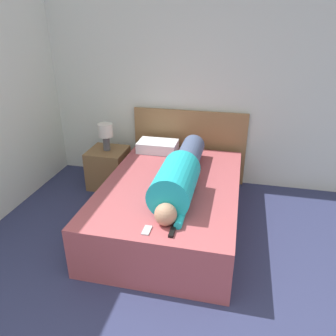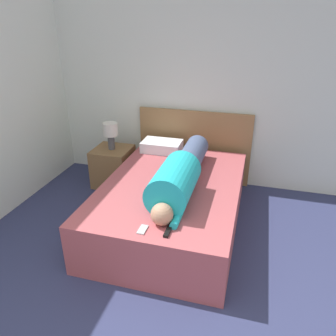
{
  "view_description": "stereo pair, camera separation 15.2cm",
  "coord_description": "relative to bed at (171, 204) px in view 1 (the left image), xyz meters",
  "views": [
    {
      "loc": [
        0.55,
        -0.83,
        2.17
      ],
      "look_at": [
        -0.11,
        2.06,
        0.78
      ],
      "focal_mm": 35.0,
      "sensor_mm": 36.0,
      "label": 1
    },
    {
      "loc": [
        0.7,
        -0.8,
        2.17
      ],
      "look_at": [
        -0.11,
        2.06,
        0.78
      ],
      "focal_mm": 35.0,
      "sensor_mm": 36.0,
      "label": 2
    }
  ],
  "objects": [
    {
      "name": "person_lying",
      "position": [
        0.12,
        -0.1,
        0.43
      ],
      "size": [
        0.39,
        1.69,
        0.39
      ],
      "color": "tan",
      "rests_on": "bed"
    },
    {
      "name": "cell_phone",
      "position": [
        -0.02,
        -0.89,
        0.27
      ],
      "size": [
        0.06,
        0.13,
        0.01
      ],
      "color": "#B2B7BC",
      "rests_on": "bed"
    },
    {
      "name": "pillow_near_headboard",
      "position": [
        -0.37,
        0.85,
        0.33
      ],
      "size": [
        0.51,
        0.32,
        0.14
      ],
      "color": "white",
      "rests_on": "bed"
    },
    {
      "name": "bed",
      "position": [
        0.0,
        0.0,
        0.0
      ],
      "size": [
        1.43,
        2.09,
        0.53
      ],
      "color": "#A84C51",
      "rests_on": "ground_plane"
    },
    {
      "name": "table_lamp",
      "position": [
        -1.04,
        0.74,
        0.5
      ],
      "size": [
        0.19,
        0.19,
        0.36
      ],
      "color": "#4C4C51",
      "rests_on": "nightstand"
    },
    {
      "name": "tv_remote",
      "position": [
        0.2,
        -0.87,
        0.28
      ],
      "size": [
        0.04,
        0.15,
        0.02
      ],
      "color": "black",
      "rests_on": "bed"
    },
    {
      "name": "headboard",
      "position": [
        0.0,
        1.17,
        0.24
      ],
      "size": [
        1.55,
        0.04,
        1.01
      ],
      "color": "olive",
      "rests_on": "ground_plane"
    },
    {
      "name": "nightstand",
      "position": [
        -1.04,
        0.74,
        0.0
      ],
      "size": [
        0.49,
        0.49,
        0.53
      ],
      "color": "brown",
      "rests_on": "ground_plane"
    },
    {
      "name": "wall_back",
      "position": [
        0.11,
        1.24,
        1.04
      ],
      "size": [
        5.32,
        0.06,
        2.6
      ],
      "color": "silver",
      "rests_on": "ground_plane"
    }
  ]
}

